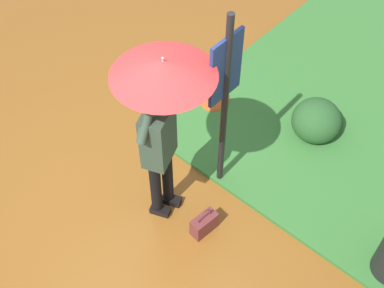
{
  "coord_description": "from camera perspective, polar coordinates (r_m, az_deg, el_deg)",
  "views": [
    {
      "loc": [
        -1.89,
        -2.42,
        4.73
      ],
      "look_at": [
        0.59,
        -0.24,
        0.85
      ],
      "focal_mm": 46.62,
      "sensor_mm": 36.0,
      "label": 1
    }
  ],
  "objects": [
    {
      "name": "handbag",
      "position": [
        5.39,
        1.4,
        -9.11
      ],
      "size": [
        0.31,
        0.17,
        0.37
      ],
      "color": "brown",
      "rests_on": "ground_plane"
    },
    {
      "name": "ground_plane",
      "position": [
        5.64,
        -5.83,
        -7.85
      ],
      "size": [
        18.0,
        18.0,
        0.0
      ],
      "primitive_type": "plane",
      "color": "brown"
    },
    {
      "name": "leaf_pile_near_person",
      "position": [
        6.68,
        2.68,
        4.96
      ],
      "size": [
        0.44,
        0.36,
        0.1
      ],
      "color": "#B74C1E",
      "rests_on": "ground_plane"
    },
    {
      "name": "person_with_umbrella",
      "position": [
        4.51,
        -3.55,
        4.68
      ],
      "size": [
        0.96,
        0.96,
        2.04
      ],
      "color": "black",
      "rests_on": "ground_plane"
    },
    {
      "name": "info_sign_post",
      "position": [
        4.81,
        3.79,
        6.33
      ],
      "size": [
        0.44,
        0.07,
        2.3
      ],
      "color": "black",
      "rests_on": "ground_plane"
    },
    {
      "name": "shrub_cluster",
      "position": [
        6.33,
        14.3,
        2.6
      ],
      "size": [
        0.67,
        0.61,
        0.55
      ],
      "color": "#285628",
      "rests_on": "ground_plane"
    },
    {
      "name": "grass_verge",
      "position": [
        7.09,
        20.4,
        4.22
      ],
      "size": [
        4.8,
        4.0,
        0.05
      ],
      "color": "#387533",
      "rests_on": "ground_plane"
    }
  ]
}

